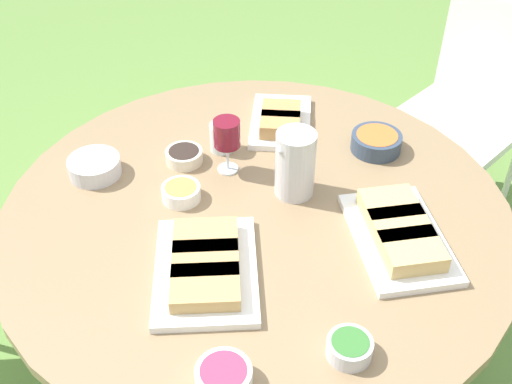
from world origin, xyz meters
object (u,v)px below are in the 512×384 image
at_px(chair_near_left, 471,100).
at_px(wine_glass, 227,135).
at_px(water_pitcher, 294,163).
at_px(dining_table, 256,236).

relative_size(chair_near_left, wine_glass, 5.31).
height_order(water_pitcher, wine_glass, water_pitcher).
relative_size(water_pitcher, wine_glass, 1.15).
distance_m(water_pitcher, wine_glass, 0.21).
bearing_deg(dining_table, chair_near_left, -169.95).
xyz_separation_m(chair_near_left, wine_glass, (1.13, 0.02, 0.30)).
bearing_deg(chair_near_left, wine_glass, 0.94).
relative_size(chair_near_left, water_pitcher, 4.61).
relative_size(dining_table, wine_glass, 8.21).
height_order(dining_table, chair_near_left, chair_near_left).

